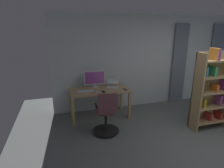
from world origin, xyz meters
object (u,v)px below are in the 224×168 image
(desk, at_px, (99,93))
(computer_keyboard, at_px, (85,91))
(office_chair, at_px, (106,115))
(cell_phone_face_up, at_px, (104,92))
(laptop, at_px, (113,85))
(computer_mouse, at_px, (97,92))
(cell_phone_by_monitor, at_px, (125,90))
(bookshelf, at_px, (211,90))
(computer_monitor, at_px, (95,78))

(desk, distance_m, computer_keyboard, 0.38)
(office_chair, height_order, cell_phone_face_up, office_chair)
(computer_keyboard, bearing_deg, cell_phone_face_up, 160.11)
(laptop, xyz_separation_m, computer_mouse, (0.48, 0.33, -0.03))
(desk, distance_m, cell_phone_by_monitor, 0.64)
(cell_phone_by_monitor, xyz_separation_m, bookshelf, (-1.62, 0.97, 0.15))
(office_chair, bearing_deg, computer_monitor, 95.01)
(desk, height_order, computer_mouse, computer_mouse)
(desk, relative_size, laptop, 3.59)
(computer_monitor, height_order, cell_phone_face_up, computer_monitor)
(desk, distance_m, office_chair, 0.86)
(office_chair, height_order, computer_monitor, computer_monitor)
(bookshelf, bearing_deg, office_chair, -8.33)
(computer_keyboard, xyz_separation_m, computer_mouse, (-0.24, 0.16, 0.01))
(laptop, bearing_deg, cell_phone_face_up, 67.09)
(computer_keyboard, bearing_deg, bookshelf, 156.97)
(desk, xyz_separation_m, laptop, (-0.37, -0.10, 0.14))
(computer_keyboard, bearing_deg, office_chair, 112.05)
(cell_phone_by_monitor, relative_size, bookshelf, 0.08)
(cell_phone_face_up, bearing_deg, bookshelf, 153.00)
(laptop, relative_size, bookshelf, 0.23)
(desk, bearing_deg, computer_monitor, -74.76)
(cell_phone_by_monitor, bearing_deg, desk, -28.87)
(desk, xyz_separation_m, cell_phone_by_monitor, (-0.60, 0.20, 0.10))
(cell_phone_by_monitor, bearing_deg, computer_mouse, -7.93)
(computer_monitor, distance_m, cell_phone_face_up, 0.52)
(cell_phone_face_up, bearing_deg, cell_phone_by_monitor, 178.71)
(computer_keyboard, relative_size, laptop, 0.99)
(desk, distance_m, computer_monitor, 0.40)
(computer_monitor, distance_m, cell_phone_by_monitor, 0.83)
(computer_mouse, xyz_separation_m, cell_phone_by_monitor, (-0.71, -0.03, -0.01))
(bookshelf, bearing_deg, cell_phone_by_monitor, -30.87)
(office_chair, xyz_separation_m, cell_phone_by_monitor, (-0.65, -0.64, 0.29))
(computer_monitor, distance_m, computer_mouse, 0.51)
(computer_monitor, bearing_deg, cell_phone_face_up, 104.31)
(computer_monitor, distance_m, bookshelf, 2.68)
(desk, height_order, computer_keyboard, computer_keyboard)
(office_chair, bearing_deg, computer_mouse, 100.33)
(desk, distance_m, computer_mouse, 0.28)
(laptop, height_order, computer_mouse, laptop)
(desk, bearing_deg, cell_phone_by_monitor, 161.45)
(computer_mouse, relative_size, bookshelf, 0.06)
(office_chair, bearing_deg, cell_phone_by_monitor, 48.52)
(computer_monitor, bearing_deg, desk, 105.24)
(computer_monitor, xyz_separation_m, cell_phone_face_up, (-0.12, 0.46, -0.23))
(computer_keyboard, height_order, cell_phone_face_up, computer_keyboard)
(computer_mouse, bearing_deg, bookshelf, 158.10)
(laptop, height_order, bookshelf, bookshelf)
(computer_monitor, relative_size, computer_keyboard, 1.36)
(laptop, xyz_separation_m, bookshelf, (-1.85, 1.27, 0.10))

